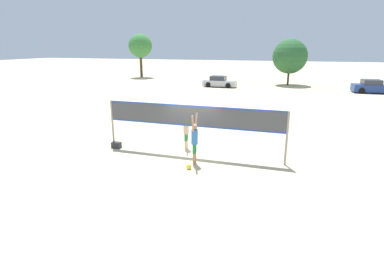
{
  "coord_description": "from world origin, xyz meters",
  "views": [
    {
      "loc": [
        4.1,
        -12.99,
        5.05
      ],
      "look_at": [
        0.0,
        0.0,
        1.33
      ],
      "focal_mm": 28.0,
      "sensor_mm": 36.0,
      "label": 1
    }
  ],
  "objects": [
    {
      "name": "player_blocker",
      "position": [
        -0.53,
        0.7,
        1.03
      ],
      "size": [
        0.28,
        0.68,
        1.97
      ],
      "rotation": [
        0.0,
        0.0,
        -1.57
      ],
      "color": "beige",
      "rests_on": "ground_plane"
    },
    {
      "name": "volleyball",
      "position": [
        0.4,
        -1.74,
        0.11
      ],
      "size": [
        0.22,
        0.22,
        0.22
      ],
      "color": "yellow",
      "rests_on": "ground_plane"
    },
    {
      "name": "tree_right_cluster",
      "position": [
        -19.44,
        33.22,
        5.11
      ],
      "size": [
        3.85,
        3.85,
        7.07
      ],
      "color": "#4C3823",
      "rests_on": "ground_plane"
    },
    {
      "name": "volleyball_net",
      "position": [
        0.0,
        0.0,
        1.78
      ],
      "size": [
        8.69,
        0.1,
        2.41
      ],
      "color": "gray",
      "rests_on": "ground_plane"
    },
    {
      "name": "tree_left_cluster",
      "position": [
        4.23,
        29.7,
        3.75
      ],
      "size": [
        4.51,
        4.51,
        6.02
      ],
      "color": "#4C3823",
      "rests_on": "ground_plane"
    },
    {
      "name": "ground_plane",
      "position": [
        0.0,
        0.0,
        0.0
      ],
      "size": [
        200.0,
        200.0,
        0.0
      ],
      "primitive_type": "plane",
      "color": "beige"
    },
    {
      "name": "gear_bag",
      "position": [
        -4.01,
        -0.24,
        0.15
      ],
      "size": [
        0.47,
        0.29,
        0.3
      ],
      "color": "#2D2D33",
      "rests_on": "ground_plane"
    },
    {
      "name": "player_spiker",
      "position": [
        0.47,
        -1.11,
        1.21
      ],
      "size": [
        0.28,
        0.72,
        2.27
      ],
      "rotation": [
        0.0,
        0.0,
        1.57
      ],
      "color": "tan",
      "rests_on": "ground_plane"
    },
    {
      "name": "parked_car_mid",
      "position": [
        13.28,
        25.01,
        0.66
      ],
      "size": [
        4.23,
        2.15,
        1.48
      ],
      "rotation": [
        0.0,
        0.0,
        0.05
      ],
      "color": "navy",
      "rests_on": "ground_plane"
    },
    {
      "name": "parked_car_near",
      "position": [
        -4.17,
        24.91,
        0.62
      ],
      "size": [
        4.23,
        1.94,
        1.39
      ],
      "rotation": [
        0.0,
        0.0,
        -0.03
      ],
      "color": "#B7B7BC",
      "rests_on": "ground_plane"
    }
  ]
}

